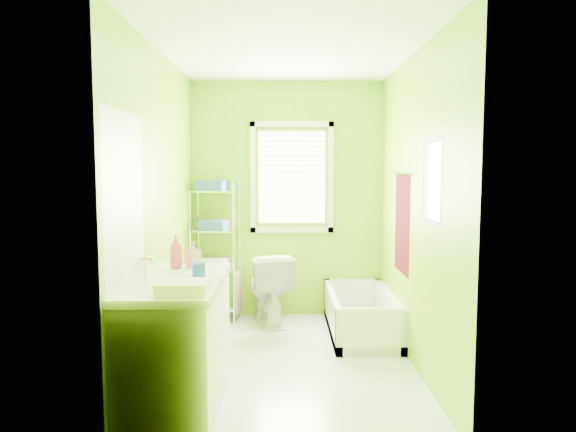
{
  "coord_description": "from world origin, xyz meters",
  "views": [
    {
      "loc": [
        -0.02,
        -4.25,
        1.63
      ],
      "look_at": [
        0.0,
        0.25,
        1.23
      ],
      "focal_mm": 32.0,
      "sensor_mm": 36.0,
      "label": 1
    }
  ],
  "objects_px": {
    "bathtub": "(361,320)",
    "wire_shelf_unit": "(216,236)",
    "toilet": "(268,288)",
    "vanity": "(178,339)"
  },
  "relations": [
    {
      "from": "bathtub",
      "to": "vanity",
      "type": "relative_size",
      "value": 1.13
    },
    {
      "from": "toilet",
      "to": "wire_shelf_unit",
      "type": "relative_size",
      "value": 0.5
    },
    {
      "from": "toilet",
      "to": "vanity",
      "type": "xyz_separation_m",
      "value": [
        -0.55,
        -1.95,
        0.09
      ]
    },
    {
      "from": "vanity",
      "to": "wire_shelf_unit",
      "type": "distance_m",
      "value": 2.16
    },
    {
      "from": "bathtub",
      "to": "wire_shelf_unit",
      "type": "height_order",
      "value": "wire_shelf_unit"
    },
    {
      "from": "toilet",
      "to": "vanity",
      "type": "distance_m",
      "value": 2.03
    },
    {
      "from": "toilet",
      "to": "bathtub",
      "type": "bearing_deg",
      "value": 144.42
    },
    {
      "from": "bathtub",
      "to": "toilet",
      "type": "height_order",
      "value": "toilet"
    },
    {
      "from": "toilet",
      "to": "vanity",
      "type": "bearing_deg",
      "value": 60.35
    },
    {
      "from": "bathtub",
      "to": "wire_shelf_unit",
      "type": "relative_size",
      "value": 0.89
    }
  ]
}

